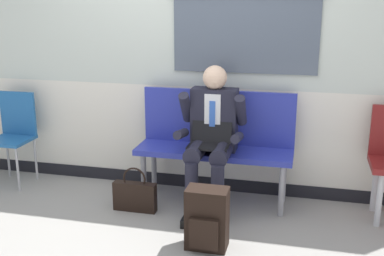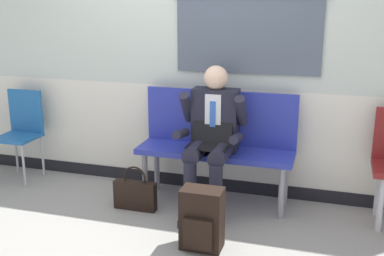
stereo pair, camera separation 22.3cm
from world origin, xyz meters
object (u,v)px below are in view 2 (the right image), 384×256
Objects in this scene: bench_with_person at (217,138)px; backpack at (202,220)px; person_seated at (212,135)px; handbag at (135,194)px; folding_chair at (22,127)px.

bench_with_person reaches higher than backpack.
handbag is at bearing -161.11° from person_seated.
backpack is 0.52× the size of folding_chair.
person_seated reaches higher than handbag.
handbag is (-0.64, -0.43, -0.45)m from bench_with_person.
person_seated is 0.86m from handbag.
bench_with_person reaches higher than handbag.
backpack is at bearing -22.13° from folding_chair.
bench_with_person is 2.95× the size of backpack.
handbag is at bearing -146.14° from bench_with_person.
backpack is (0.11, -0.91, -0.36)m from bench_with_person.
person_seated is 2.66× the size of backpack.
person_seated is at bearing -90.00° from bench_with_person.
person_seated is at bearing 18.89° from handbag.
person_seated is 1.39× the size of folding_chair.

